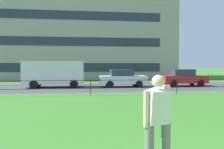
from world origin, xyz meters
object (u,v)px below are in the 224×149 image
(person_thrower, at_px, (157,120))
(apartment_building_background, at_px, (58,34))
(panel_van_far_left, at_px, (54,73))
(car_white_left, at_px, (123,78))
(car_red_center, at_px, (183,78))

(person_thrower, xyz_separation_m, apartment_building_background, (-5.45, 31.57, 5.85))
(person_thrower, xyz_separation_m, panel_van_far_left, (-3.88, 15.70, 0.35))
(panel_van_far_left, relative_size, apartment_building_background, 0.15)
(person_thrower, relative_size, panel_van_far_left, 0.34)
(panel_van_far_left, bearing_deg, car_white_left, -3.73)
(person_thrower, distance_m, panel_van_far_left, 16.17)
(panel_van_far_left, xyz_separation_m, car_white_left, (5.88, -0.38, -0.49))
(car_white_left, relative_size, apartment_building_background, 0.12)
(car_red_center, bearing_deg, person_thrower, -116.25)
(panel_van_far_left, relative_size, car_red_center, 1.26)
(person_thrower, distance_m, car_red_center, 17.23)
(apartment_building_background, bearing_deg, person_thrower, -80.21)
(car_white_left, distance_m, apartment_building_background, 18.86)
(person_thrower, bearing_deg, panel_van_far_left, 103.87)
(person_thrower, bearing_deg, apartment_building_background, 99.79)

